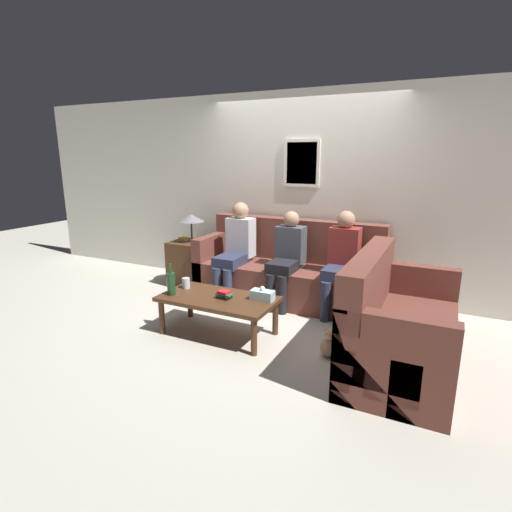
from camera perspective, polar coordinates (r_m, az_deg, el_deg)
ground_plane at (r=4.78m, az=2.31°, el=-7.92°), size 16.00×16.00×0.00m
wall_back at (r=5.32m, az=6.58°, el=8.77°), size 9.00×0.08×2.60m
couch_main at (r=5.11m, az=4.64°, el=-2.38°), size 2.31×0.83×1.00m
couch_side at (r=3.68m, az=19.35°, el=-9.90°), size 0.83×1.54×1.00m
coffee_table at (r=4.10m, az=-5.44°, el=-6.52°), size 1.18×0.62×0.40m
side_table_with_lamp at (r=5.71m, az=-9.48°, el=-0.47°), size 0.48×0.48×1.01m
wine_bottle at (r=4.19m, az=-12.04°, el=-3.80°), size 0.08×0.08×0.33m
drinking_glass at (r=4.38m, az=-9.96°, el=-3.83°), size 0.08×0.08×0.11m
book_stack at (r=4.03m, az=-4.56°, el=-5.52°), size 0.16×0.12×0.08m
tissue_box at (r=3.97m, az=0.92°, el=-5.59°), size 0.23×0.12×0.15m
person_left at (r=5.12m, az=-2.88°, el=1.35°), size 0.34×0.66×1.21m
person_middle at (r=4.84m, az=4.42°, el=0.15°), size 0.34×0.61×1.14m
person_right at (r=4.65m, az=12.12°, el=-0.42°), size 0.34×0.60×1.19m
teddy_bear at (r=3.81m, az=10.46°, el=-12.27°), size 0.17×0.17×0.27m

